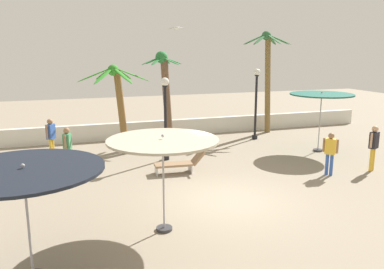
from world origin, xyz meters
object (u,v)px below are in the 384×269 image
(palm_tree_1, at_px, (118,97))
(guest_2, at_px, (67,145))
(lamp_post_0, at_px, (256,98))
(palm_tree_0, at_px, (267,69))
(guest_0, at_px, (374,144))
(planter, at_px, (184,141))
(guest_1, at_px, (51,135))
(seagull_0, at_px, (176,28))
(guest_3, at_px, (330,150))
(patio_umbrella_1, at_px, (322,96))
(palm_tree_2, at_px, (165,86))
(patio_umbrella_2, at_px, (24,174))
(lamp_post_1, at_px, (165,111))
(patio_umbrella_0, at_px, (163,144))
(lounge_chair_0, at_px, (180,163))

(palm_tree_1, height_order, guest_2, palm_tree_1)
(guest_2, bearing_deg, lamp_post_0, 16.63)
(palm_tree_0, distance_m, lamp_post_0, 2.34)
(guest_0, bearing_deg, planter, 136.18)
(guest_1, bearing_deg, seagull_0, 5.88)
(guest_2, bearing_deg, seagull_0, 28.19)
(guest_3, bearing_deg, guest_1, 150.03)
(palm_tree_1, xyz_separation_m, guest_0, (8.77, -5.55, -1.48))
(patio_umbrella_1, xyz_separation_m, palm_tree_1, (-8.66, 2.38, 0.04))
(palm_tree_0, xyz_separation_m, guest_2, (-10.65, -4.14, -2.45))
(palm_tree_2, distance_m, guest_1, 5.94)
(patio_umbrella_2, distance_m, guest_2, 7.38)
(palm_tree_2, relative_size, guest_3, 2.81)
(guest_0, relative_size, guest_2, 1.02)
(patio_umbrella_2, bearing_deg, guest_3, 20.60)
(patio_umbrella_2, xyz_separation_m, palm_tree_1, (3.13, 9.25, 0.33))
(lamp_post_1, relative_size, guest_1, 2.00)
(patio_umbrella_0, xyz_separation_m, patio_umbrella_1, (8.71, 5.57, 0.21))
(patio_umbrella_0, relative_size, patio_umbrella_1, 0.99)
(guest_3, distance_m, planter, 6.78)
(patio_umbrella_0, relative_size, palm_tree_2, 0.62)
(patio_umbrella_1, xyz_separation_m, palm_tree_2, (-6.09, 4.19, 0.26))
(lamp_post_1, bearing_deg, guest_1, 159.82)
(guest_2, xyz_separation_m, guest_3, (9.11, -3.48, -0.08))
(lounge_chair_0, bearing_deg, palm_tree_0, 40.06)
(patio_umbrella_2, bearing_deg, palm_tree_1, 71.30)
(palm_tree_2, distance_m, lamp_post_1, 3.54)
(palm_tree_2, bearing_deg, patio_umbrella_2, -117.26)
(palm_tree_1, relative_size, planter, 4.64)
(palm_tree_2, bearing_deg, planter, -77.53)
(palm_tree_2, relative_size, guest_1, 2.60)
(patio_umbrella_1, height_order, guest_2, patio_umbrella_1)
(lamp_post_1, bearing_deg, guest_0, -29.47)
(patio_umbrella_1, relative_size, guest_2, 1.62)
(patio_umbrella_2, distance_m, lamp_post_1, 9.08)
(patio_umbrella_0, height_order, guest_2, patio_umbrella_0)
(palm_tree_0, height_order, guest_1, palm_tree_0)
(palm_tree_0, bearing_deg, planter, -158.90)
(lamp_post_0, bearing_deg, lamp_post_1, -156.70)
(guest_1, distance_m, seagull_0, 7.27)
(patio_umbrella_0, xyz_separation_m, guest_0, (8.83, 2.40, -1.23))
(patio_umbrella_1, bearing_deg, palm_tree_0, 93.26)
(patio_umbrella_2, bearing_deg, lounge_chair_0, 49.87)
(patio_umbrella_2, xyz_separation_m, guest_1, (0.26, 9.37, -1.17))
(lamp_post_0, distance_m, guest_1, 10.01)
(palm_tree_0, bearing_deg, lamp_post_0, -134.54)
(patio_umbrella_2, relative_size, palm_tree_1, 0.78)
(lamp_post_0, height_order, guest_0, lamp_post_0)
(palm_tree_0, distance_m, palm_tree_1, 8.72)
(lamp_post_0, bearing_deg, palm_tree_0, 45.46)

